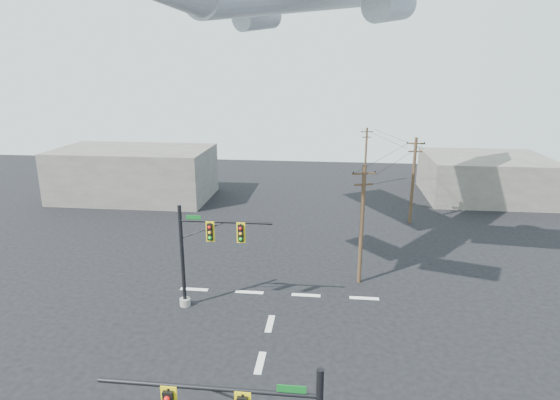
# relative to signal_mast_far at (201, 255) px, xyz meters

# --- Properties ---
(lane_markings) EXTENTS (14.00, 21.20, 0.01)m
(lane_markings) POSITION_rel_signal_mast_far_xyz_m (4.66, -4.28, -3.71)
(lane_markings) COLOR silver
(lane_markings) RESTS_ON ground
(signal_mast_far) EXTENTS (6.23, 0.77, 6.97)m
(signal_mast_far) POSITION_rel_signal_mast_far_xyz_m (0.00, 0.00, 0.00)
(signal_mast_far) COLOR gray
(signal_mast_far) RESTS_ON ground
(utility_pole_a) EXTENTS (1.72, 0.63, 8.80)m
(utility_pole_a) POSITION_rel_signal_mast_far_xyz_m (10.42, 4.90, 0.89)
(utility_pole_a) COLOR #4B3520
(utility_pole_a) RESTS_ON ground
(utility_pole_b) EXTENTS (1.77, 0.29, 8.74)m
(utility_pole_b) POSITION_rel_signal_mast_far_xyz_m (16.24, 19.21, 0.85)
(utility_pole_b) COLOR #4B3520
(utility_pole_b) RESTS_ON ground
(utility_pole_c) EXTENTS (1.56, 0.48, 7.73)m
(utility_pole_c) POSITION_rel_signal_mast_far_xyz_m (12.60, 34.48, 0.33)
(utility_pole_c) COLOR #4B3520
(utility_pole_c) RESTS_ON ground
(power_lines) EXTENTS (7.41, 29.59, 0.53)m
(power_lines) POSITION_rel_signal_mast_far_xyz_m (13.88, 19.51, 4.16)
(power_lines) COLOR black
(building_left) EXTENTS (18.00, 10.00, 6.00)m
(building_left) POSITION_rel_signal_mast_far_xyz_m (-15.34, 25.38, -0.72)
(building_left) COLOR slate
(building_left) RESTS_ON ground
(building_right) EXTENTS (14.00, 12.00, 5.00)m
(building_right) POSITION_rel_signal_mast_far_xyz_m (26.66, 30.38, -1.22)
(building_right) COLOR slate
(building_right) RESTS_ON ground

